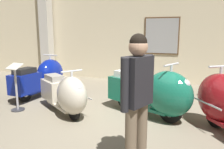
{
  "coord_description": "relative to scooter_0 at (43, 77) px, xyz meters",
  "views": [
    {
      "loc": [
        1.27,
        -3.4,
        1.67
      ],
      "look_at": [
        -0.16,
        0.96,
        0.78
      ],
      "focal_mm": 35.79,
      "sensor_mm": 36.0,
      "label": 1
    }
  ],
  "objects": [
    {
      "name": "scooter_1",
      "position": [
        1.34,
        -1.16,
        -0.04
      ],
      "size": [
        1.54,
        1.27,
        0.96
      ],
      "rotation": [
        0.0,
        0.0,
        -0.61
      ],
      "color": "black",
      "rests_on": "ground"
    },
    {
      "name": "showroom_back_wall",
      "position": [
        2.16,
        2.56,
        1.48
      ],
      "size": [
        18.0,
        0.63,
        3.93
      ],
      "color": "beige",
      "rests_on": "ground"
    },
    {
      "name": "scooter_2",
      "position": [
        3.04,
        -0.76,
        0.02
      ],
      "size": [
        1.86,
        1.25,
        1.11
      ],
      "rotation": [
        0.0,
        0.0,
        -0.45
      ],
      "color": "black",
      "rests_on": "ground"
    },
    {
      "name": "info_stanchion",
      "position": [
        0.19,
        -1.24,
        -0.06
      ],
      "size": [
        0.36,
        0.28,
        1.02
      ],
      "color": "#333338",
      "rests_on": "ground"
    },
    {
      "name": "ground_plane",
      "position": [
        2.28,
        -1.57,
        -0.48
      ],
      "size": [
        60.0,
        60.0,
        0.0
      ],
      "primitive_type": "plane",
      "color": "gray"
    },
    {
      "name": "visitor_0",
      "position": [
        3.05,
        -2.48,
        0.47
      ],
      "size": [
        0.37,
        0.52,
        1.65
      ],
      "rotation": [
        0.0,
        0.0,
        2.72
      ],
      "color": "black",
      "rests_on": "ground"
    },
    {
      "name": "scooter_0",
      "position": [
        0.0,
        0.0,
        0.0
      ],
      "size": [
        0.68,
        1.77,
        1.05
      ],
      "rotation": [
        0.0,
        0.0,
        1.46
      ],
      "color": "black",
      "rests_on": "ground"
    }
  ]
}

